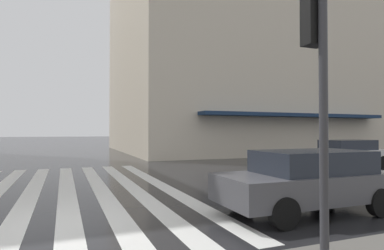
{
  "coord_description": "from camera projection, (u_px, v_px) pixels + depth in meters",
  "views": [
    {
      "loc": [
        -6.87,
        -0.23,
        1.85
      ],
      "look_at": [
        6.14,
        -5.39,
        2.12
      ],
      "focal_mm": 30.36,
      "sensor_mm": 36.0,
      "label": 1
    }
  ],
  "objects": [
    {
      "name": "ground_plane",
      "position": [
        50.0,
        227.0,
        6.27
      ],
      "size": [
        220.0,
        220.0,
        0.0
      ],
      "primitive_type": "plane",
      "color": "black"
    },
    {
      "name": "car_white",
      "position": [
        349.0,
        153.0,
        16.45
      ],
      "size": [
        1.85,
        4.1,
        1.41
      ],
      "color": "silver",
      "rests_on": "ground_plane"
    },
    {
      "name": "car_dark_grey",
      "position": [
        308.0,
        180.0,
        7.34
      ],
      "size": [
        1.85,
        4.1,
        1.41
      ],
      "color": "#4C4C51",
      "rests_on": "ground_plane"
    },
    {
      "name": "traffic_signal_post",
      "position": [
        317.0,
        60.0,
        4.54
      ],
      "size": [
        0.44,
        0.3,
        3.76
      ],
      "color": "#333338",
      "rests_on": "sidewalk_pavement"
    },
    {
      "name": "haussmann_block_corner",
      "position": [
        233.0,
        35.0,
        32.41
      ],
      "size": [
        19.39,
        21.7,
        23.49
      ],
      "color": "beige",
      "rests_on": "ground_plane"
    },
    {
      "name": "zebra_crossing",
      "position": [
        67.0,
        190.0,
        10.11
      ],
      "size": [
        13.0,
        6.5,
        0.01
      ],
      "color": "silver",
      "rests_on": "ground_plane"
    }
  ]
}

